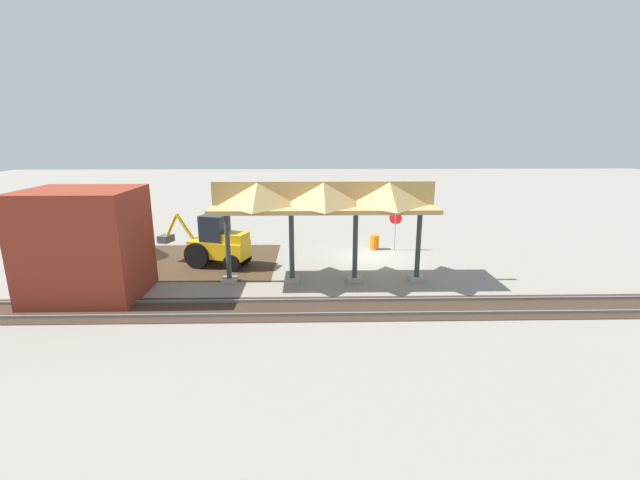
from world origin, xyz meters
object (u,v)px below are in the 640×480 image
object	(u,v)px
traffic_barrel	(374,242)
backhoe	(216,243)
stop_sign	(395,223)
brick_utility_building	(86,244)

from	to	relation	value
traffic_barrel	backhoe	bearing A→B (deg)	19.23
stop_sign	traffic_barrel	distance (m)	1.79
backhoe	traffic_barrel	size ratio (longest dim) A/B	5.90
stop_sign	brick_utility_building	size ratio (longest dim) A/B	0.50
stop_sign	brick_utility_building	distance (m)	16.64
brick_utility_building	traffic_barrel	bearing A→B (deg)	-151.40
backhoe	traffic_barrel	world-z (taller)	backhoe
stop_sign	backhoe	size ratio (longest dim) A/B	0.45
stop_sign	brick_utility_building	bearing A→B (deg)	25.85
brick_utility_building	traffic_barrel	size ratio (longest dim) A/B	5.32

